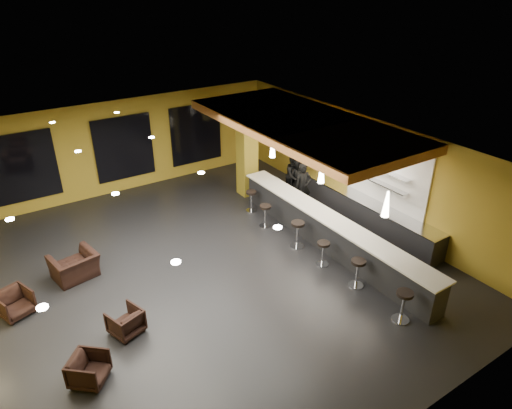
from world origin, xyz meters
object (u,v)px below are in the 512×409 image
pendant_1 (322,172)px  armchair_a (89,369)px  column (247,150)px  armchair_c (15,303)px  armchair_b (126,322)px  bar_stool_1 (358,270)px  pendant_0 (387,204)px  bar_stool_3 (298,231)px  bar_stool_0 (404,302)px  bar_stool_5 (251,198)px  armchair_d (75,266)px  prep_counter (363,212)px  staff_b (294,175)px  bar_stool_2 (323,250)px  bar_stool_4 (265,213)px  bar_counter (328,233)px  staff_c (298,177)px  pendant_2 (272,147)px  staff_a (303,186)px

pendant_1 → armchair_a: (-7.55, -1.71, -2.03)m
pendant_1 → column: bearing=90.0°
armchair_a → armchair_c: size_ratio=0.95×
armchair_b → bar_stool_1: 6.02m
column → pendant_0: column is taller
pendant_0 → bar_stool_3: (-0.77, 2.54, -1.80)m
column → armchair_b: 8.17m
bar_stool_0 → bar_stool_5: size_ratio=1.10×
bar_stool_5 → armchair_d: bearing=-174.1°
prep_counter → staff_b: staff_b is taller
bar_stool_2 → bar_stool_3: 1.17m
pendant_0 → bar_stool_2: 2.44m
staff_b → bar_stool_1: bearing=-114.8°
bar_stool_4 → prep_counter: bearing=-29.4°
bar_counter → armchair_a: 7.64m
pendant_0 → armchair_d: (-6.86, 4.65, -1.98)m
staff_c → bar_stool_5: staff_c is taller
column → bar_stool_2: (-0.75, -5.23, -1.27)m
pendant_2 → armchair_b: bearing=-153.4°
staff_b → armchair_d: bearing=-178.5°
bar_stool_0 → staff_a: bearing=74.0°
armchair_a → armchair_d: 3.92m
armchair_a → bar_stool_4: bar_stool_4 is taller
bar_stool_1 → bar_stool_3: bar_stool_3 is taller
bar_counter → staff_c: 3.69m
staff_a → bar_stool_2: size_ratio=2.25×
bar_stool_4 → bar_stool_0: bearing=-88.4°
staff_b → bar_stool_2: size_ratio=2.17×
column → bar_counter: bearing=-90.0°
pendant_1 → pendant_2: size_ratio=1.00×
bar_counter → staff_b: size_ratio=4.93×
column → staff_b: column is taller
prep_counter → armchair_a: size_ratio=8.44×
column → staff_a: (1.00, -2.09, -0.91)m
pendant_0 → pendant_1: (0.00, 2.50, 0.00)m
armchair_c → bar_stool_3: size_ratio=0.87×
column → pendant_1: 4.14m
bar_stool_0 → armchair_a: bearing=161.5°
armchair_a → bar_stool_0: bar_stool_0 is taller
bar_stool_0 → bar_stool_3: bar_stool_3 is taller
bar_counter → staff_a: bearing=68.2°
column → bar_stool_1: bearing=-95.7°
pendant_0 → column: bearing=90.0°
bar_counter → armchair_c: bar_counter is taller
pendant_2 → bar_stool_3: size_ratio=0.82×
pendant_0 → staff_a: size_ratio=0.42×
pendant_0 → prep_counter: bearing=51.3°
armchair_a → staff_b: bearing=-20.6°
staff_b → bar_stool_4: staff_b is taller
armchair_a → armchair_b: 1.48m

